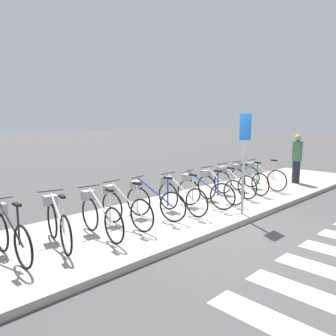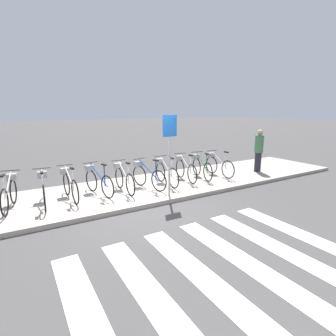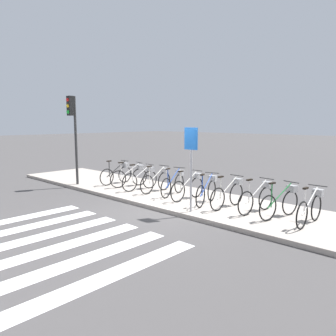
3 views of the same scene
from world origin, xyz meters
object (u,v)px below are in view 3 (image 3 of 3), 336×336
parked_bicycle_6 (207,190)px  sign_post (191,155)px  parked_bicycle_8 (258,197)px  traffic_light (73,121)px  parked_bicycle_3 (158,180)px  parked_bicycle_5 (189,186)px  parked_bicycle_9 (282,201)px  parked_bicycle_2 (142,178)px  parked_bicycle_7 (229,193)px  parked_bicycle_4 (174,183)px  parked_bicycle_1 (131,175)px  parked_bicycle_0 (118,173)px  parked_bicycle_10 (311,207)px

parked_bicycle_6 → sign_post: (0.21, -1.07, 1.16)m
parked_bicycle_8 → traffic_light: traffic_light is taller
parked_bicycle_3 → sign_post: (2.55, -1.25, 1.16)m
parked_bicycle_5 → parked_bicycle_9: size_ratio=1.02×
parked_bicycle_2 → traffic_light: 3.59m
parked_bicycle_9 → parked_bicycle_7: bearing=-177.4°
parked_bicycle_4 → parked_bicycle_8: 3.14m
parked_bicycle_1 → parked_bicycle_5: bearing=-2.2°
parked_bicycle_0 → parked_bicycle_5: 3.84m
parked_bicycle_9 → traffic_light: size_ratio=0.45×
parked_bicycle_0 → parked_bicycle_1: (0.82, 0.00, 0.00)m
parked_bicycle_7 → parked_bicycle_8: (0.86, 0.11, 0.00)m
parked_bicycle_5 → sign_post: bearing=-49.2°
parked_bicycle_8 → sign_post: sign_post is taller
parked_bicycle_0 → parked_bicycle_9: bearing=-0.3°
parked_bicycle_7 → parked_bicycle_8: 0.87m
parked_bicycle_1 → parked_bicycle_2: (0.78, -0.14, 0.00)m
parked_bicycle_7 → parked_bicycle_10: bearing=0.4°
parked_bicycle_1 → parked_bicycle_3: size_ratio=0.98×
parked_bicycle_2 → sign_post: bearing=-19.1°
parked_bicycle_9 → parked_bicycle_5: bearing=-178.6°
parked_bicycle_5 → parked_bicycle_6: size_ratio=1.03×
parked_bicycle_1 → parked_bicycle_2: 0.79m
parked_bicycle_10 → traffic_light: (-8.77, -1.20, 2.07)m
parked_bicycle_0 → parked_bicycle_10: same height
parked_bicycle_0 → parked_bicycle_5: same height
traffic_light → sign_post: (5.92, 0.05, -0.91)m
parked_bicycle_4 → traffic_light: bearing=-162.6°
parked_bicycle_4 → parked_bicycle_7: 2.28m
parked_bicycle_1 → parked_bicycle_8: (5.39, -0.00, 0.00)m
parked_bicycle_9 → sign_post: sign_post is taller
parked_bicycle_2 → parked_bicycle_7: (3.75, 0.02, 0.00)m
parked_bicycle_5 → parked_bicycle_7: size_ratio=1.00×
parked_bicycle_1 → parked_bicycle_10: (6.85, -0.10, 0.00)m
parked_bicycle_0 → traffic_light: size_ratio=0.46×
traffic_light → sign_post: size_ratio=1.49×
parked_bicycle_0 → parked_bicycle_7: 5.34m
parked_bicycle_9 → parked_bicycle_10: 0.77m
parked_bicycle_2 → parked_bicycle_5: (2.24, 0.02, 0.00)m
parked_bicycle_2 → traffic_light: size_ratio=0.46×
parked_bicycle_8 → parked_bicycle_4: bearing=179.9°
parked_bicycle_2 → parked_bicycle_10: same height
parked_bicycle_5 → parked_bicycle_10: size_ratio=1.00×
parked_bicycle_0 → parked_bicycle_9: (6.90, -0.04, 0.00)m
parked_bicycle_10 → parked_bicycle_6: bearing=-178.4°
parked_bicycle_5 → parked_bicycle_10: bearing=0.2°
traffic_light → parked_bicycle_3: bearing=21.1°
sign_post → parked_bicycle_1: bearing=162.6°
sign_post → parked_bicycle_2: bearing=160.9°
parked_bicycle_10 → parked_bicycle_2: bearing=-179.7°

